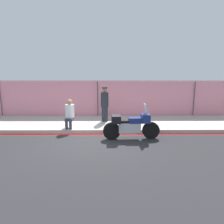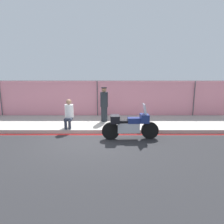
{
  "view_description": "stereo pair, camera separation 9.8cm",
  "coord_description": "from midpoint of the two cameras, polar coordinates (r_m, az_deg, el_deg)",
  "views": [
    {
      "loc": [
        0.76,
        -7.59,
        2.69
      ],
      "look_at": [
        0.82,
        1.07,
        0.96
      ],
      "focal_mm": 32.0,
      "sensor_mm": 36.0,
      "label": 1
    },
    {
      "loc": [
        0.86,
        -7.59,
        2.69
      ],
      "look_at": [
        0.82,
        1.07,
        0.96
      ],
      "focal_mm": 32.0,
      "sensor_mm": 36.0,
      "label": 2
    }
  ],
  "objects": [
    {
      "name": "storefront_fence",
      "position": [
        11.81,
        -3.67,
        3.52
      ],
      "size": [
        39.9,
        0.17,
        2.19
      ],
      "color": "pink",
      "rests_on": "ground_plane"
    },
    {
      "name": "curb_paint_stripe",
      "position": [
        8.85,
        -5.02,
        -6.39
      ],
      "size": [
        42.0,
        0.18,
        0.01
      ],
      "color": "red",
      "rests_on": "ground_plane"
    },
    {
      "name": "officer_standing",
      "position": [
        10.27,
        -1.74,
        2.29
      ],
      "size": [
        0.39,
        0.39,
        1.77
      ],
      "color": "#1E2328",
      "rests_on": "sidewalk"
    },
    {
      "name": "ground_plane",
      "position": [
        8.09,
        -5.54,
        -8.15
      ],
      "size": [
        120.0,
        120.0,
        0.0
      ],
      "primitive_type": "plane",
      "color": "#262628"
    },
    {
      "name": "sidewalk",
      "position": [
        10.4,
        -4.21,
        -3.21
      ],
      "size": [
        42.0,
        3.09,
        0.18
      ],
      "color": "#ADA89E",
      "rests_on": "ground_plane"
    },
    {
      "name": "person_seated_on_curb",
      "position": [
        9.34,
        -11.68,
        -0.01
      ],
      "size": [
        0.39,
        0.68,
        1.3
      ],
      "color": "#2D3342",
      "rests_on": "sidewalk"
    },
    {
      "name": "motorcycle",
      "position": [
        8.12,
        5.73,
        -3.78
      ],
      "size": [
        2.31,
        0.56,
        1.45
      ],
      "rotation": [
        0.0,
        0.0,
        0.05
      ],
      "color": "black",
      "rests_on": "ground_plane"
    }
  ]
}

